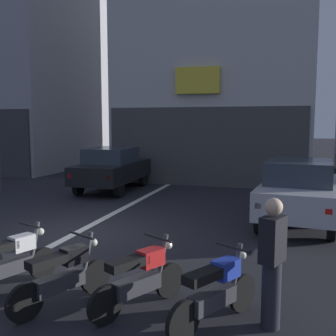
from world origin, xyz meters
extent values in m
plane|color=#232328|center=(0.00, 0.00, 0.00)|extent=(120.00, 120.00, 0.00)
cube|color=silver|center=(0.00, 6.00, 0.00)|extent=(0.20, 18.00, 0.01)
cube|color=#9E9EA3|center=(-10.62, 12.27, 8.51)|extent=(8.20, 9.05, 17.01)
cube|color=silver|center=(1.45, 12.27, 6.45)|extent=(8.38, 8.79, 12.89)
cube|color=#454543|center=(1.45, 7.83, 1.60)|extent=(8.04, 0.10, 3.20)
cube|color=yellow|center=(1.20, 7.76, 4.24)|extent=(1.77, 0.16, 1.05)
cylinder|color=black|center=(-2.43, 7.09, 0.32)|extent=(0.20, 0.64, 0.64)
cylinder|color=black|center=(-0.88, 7.13, 0.32)|extent=(0.20, 0.64, 0.64)
cylinder|color=black|center=(-2.36, 4.49, 0.32)|extent=(0.20, 0.64, 0.64)
cylinder|color=black|center=(-0.81, 4.54, 0.32)|extent=(0.20, 0.64, 0.64)
cube|color=black|center=(-1.62, 5.81, 0.75)|extent=(1.88, 4.15, 0.66)
cube|color=#2D3842|center=(-1.62, 5.66, 1.36)|extent=(1.61, 2.01, 0.56)
cube|color=red|center=(-2.27, 3.77, 0.80)|extent=(0.14, 0.06, 0.12)
cube|color=red|center=(-0.86, 3.81, 0.80)|extent=(0.14, 0.06, 0.12)
cylinder|color=black|center=(4.37, 4.05, 0.32)|extent=(0.24, 0.65, 0.64)
cylinder|color=black|center=(5.92, 3.90, 0.32)|extent=(0.24, 0.65, 0.64)
cylinder|color=black|center=(4.13, 1.46, 0.32)|extent=(0.24, 0.65, 0.64)
cylinder|color=black|center=(5.67, 1.32, 0.32)|extent=(0.24, 0.65, 0.64)
cube|color=#B7BABF|center=(5.02, 2.68, 0.75)|extent=(2.14, 4.25, 0.66)
cube|color=#2D3842|center=(5.01, 2.53, 1.36)|extent=(1.73, 2.11, 0.56)
cube|color=red|center=(4.13, 0.74, 0.80)|extent=(0.15, 0.07, 0.12)
cube|color=red|center=(5.53, 0.61, 0.80)|extent=(0.15, 0.07, 0.12)
cylinder|color=black|center=(1.87, 10.57, 0.32)|extent=(0.20, 0.64, 0.64)
cylinder|color=black|center=(0.32, 10.62, 0.32)|extent=(0.20, 0.64, 0.64)
cylinder|color=black|center=(1.94, 13.17, 0.32)|extent=(0.20, 0.64, 0.64)
cylinder|color=black|center=(0.39, 13.22, 0.32)|extent=(0.20, 0.64, 0.64)
cube|color=silver|center=(1.13, 11.89, 0.75)|extent=(1.87, 4.15, 0.66)
cube|color=#2D3842|center=(1.14, 12.04, 1.36)|extent=(1.60, 2.01, 0.56)
cube|color=red|center=(1.89, 13.89, 0.80)|extent=(0.14, 0.06, 0.12)
cube|color=red|center=(0.48, 13.93, 0.80)|extent=(0.14, 0.06, 0.12)
cylinder|color=black|center=(0.84, -2.32, 0.26)|extent=(0.24, 0.51, 0.52)
cube|color=#38383D|center=(0.63, -2.91, 0.37)|extent=(0.44, 0.76, 0.22)
cube|color=silver|center=(0.72, -2.66, 0.70)|extent=(0.33, 0.41, 0.24)
cylinder|color=#4C4C51|center=(0.79, -2.46, 0.63)|extent=(0.15, 0.25, 0.70)
cylinder|color=black|center=(0.76, -2.53, 0.95)|extent=(0.53, 0.22, 0.04)
sphere|color=silver|center=(0.84, -2.34, 0.80)|extent=(0.12, 0.12, 0.12)
cylinder|color=black|center=(1.96, -2.60, 0.26)|extent=(0.28, 0.50, 0.52)
cylinder|color=black|center=(1.48, -3.64, 0.26)|extent=(0.28, 0.50, 0.52)
cube|color=#38383D|center=(1.70, -3.17, 0.37)|extent=(0.49, 0.75, 0.22)
cube|color=black|center=(1.63, -3.31, 0.72)|extent=(0.45, 0.64, 0.12)
cube|color=black|center=(1.80, -2.93, 0.70)|extent=(0.35, 0.42, 0.24)
cylinder|color=#4C4C51|center=(1.90, -2.73, 0.63)|extent=(0.16, 0.24, 0.70)
cylinder|color=black|center=(1.86, -2.81, 0.95)|extent=(0.51, 0.26, 0.04)
sphere|color=silver|center=(1.95, -2.62, 0.80)|extent=(0.12, 0.12, 0.12)
cylinder|color=black|center=(3.07, -2.40, 0.26)|extent=(0.31, 0.49, 0.52)
cylinder|color=black|center=(2.51, -3.40, 0.26)|extent=(0.31, 0.49, 0.52)
cube|color=#38383D|center=(2.77, -2.95, 0.37)|extent=(0.53, 0.74, 0.22)
cube|color=black|center=(2.69, -3.08, 0.72)|extent=(0.48, 0.63, 0.12)
cube|color=red|center=(2.89, -2.72, 0.70)|extent=(0.37, 0.42, 0.24)
cylinder|color=#4C4C51|center=(3.00, -2.53, 0.63)|extent=(0.18, 0.24, 0.70)
cylinder|color=black|center=(2.96, -2.60, 0.95)|extent=(0.50, 0.30, 0.04)
sphere|color=silver|center=(3.06, -2.42, 0.80)|extent=(0.12, 0.12, 0.12)
cylinder|color=black|center=(4.15, -2.53, 0.26)|extent=(0.32, 0.48, 0.52)
cylinder|color=black|center=(3.57, -3.52, 0.26)|extent=(0.32, 0.48, 0.52)
cube|color=#38383D|center=(3.84, -3.07, 0.37)|extent=(0.54, 0.74, 0.22)
cube|color=black|center=(3.76, -3.20, 0.72)|extent=(0.49, 0.63, 0.12)
cube|color=#233DB7|center=(3.96, -2.84, 0.70)|extent=(0.37, 0.42, 0.24)
cylinder|color=#4C4C51|center=(4.07, -2.65, 0.63)|extent=(0.18, 0.24, 0.70)
cylinder|color=black|center=(4.03, -2.72, 0.95)|extent=(0.49, 0.31, 0.04)
sphere|color=silver|center=(4.14, -2.55, 0.80)|extent=(0.12, 0.12, 0.12)
cylinder|color=#23232D|center=(4.54, -2.87, 0.43)|extent=(0.24, 0.24, 0.86)
cube|color=black|center=(4.54, -2.87, 1.15)|extent=(0.34, 0.42, 0.58)
sphere|color=beige|center=(4.54, -2.87, 1.56)|extent=(0.22, 0.22, 0.22)
camera|label=1|loc=(4.66, -7.75, 2.59)|focal=41.95mm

